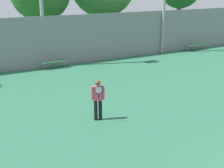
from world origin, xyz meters
TOP-DOWN VIEW (x-y plane):
  - tennis_player at (-2.59, 6.42)m, footprint 0.50×0.48m
  - bench_adjacent_court at (-1.42, 14.95)m, footprint 1.64×0.40m
  - bench_by_gate at (10.58, 14.95)m, footprint 1.97×0.40m
  - back_fence at (0.00, 15.59)m, footprint 31.78×0.06m

SIDE VIEW (x-z plane):
  - bench_adjacent_court at x=-1.42m, z-range 0.18..0.62m
  - bench_by_gate at x=10.58m, z-range 0.18..0.62m
  - tennis_player at x=-2.59m, z-range 0.10..1.73m
  - back_fence at x=0.00m, z-range 0.00..3.23m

